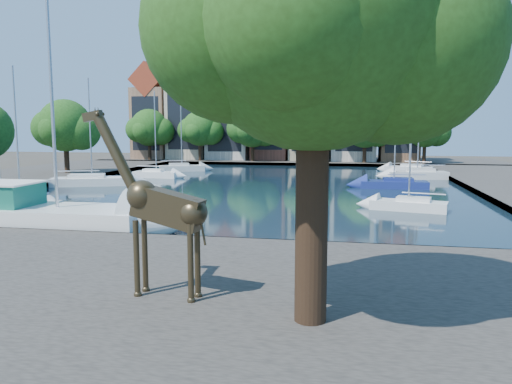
# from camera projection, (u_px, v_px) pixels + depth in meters

# --- Properties ---
(ground) EXTENTS (160.00, 160.00, 0.00)m
(ground) POSITION_uv_depth(u_px,v_px,m) (162.00, 245.00, 22.75)
(ground) COLOR #38332B
(ground) RESTS_ON ground
(water_basin) EXTENTS (38.00, 50.00, 0.08)m
(water_basin) POSITION_uv_depth(u_px,v_px,m) (259.00, 185.00, 46.11)
(water_basin) COLOR black
(water_basin) RESTS_ON ground
(near_quay) EXTENTS (50.00, 14.00, 0.50)m
(near_quay) POSITION_uv_depth(u_px,v_px,m) (80.00, 287.00, 15.91)
(near_quay) COLOR #45423C
(near_quay) RESTS_ON ground
(far_quay) EXTENTS (60.00, 16.00, 0.50)m
(far_quay) POSITION_uv_depth(u_px,v_px,m) (298.00, 161.00, 77.24)
(far_quay) COLOR #45423C
(far_quay) RESTS_ON ground
(left_quay) EXTENTS (14.00, 52.00, 0.50)m
(left_quay) POSITION_uv_depth(u_px,v_px,m) (19.00, 178.00, 50.84)
(left_quay) COLOR #45423C
(left_quay) RESTS_ON ground
(plane_tree) EXTENTS (8.32, 6.40, 10.62)m
(plane_tree) POSITION_uv_depth(u_px,v_px,m) (319.00, 25.00, 11.56)
(plane_tree) COLOR #332114
(plane_tree) RESTS_ON near_quay
(townhouse_west_end) EXTENTS (5.44, 9.18, 14.93)m
(townhouse_west_end) POSITION_uv_depth(u_px,v_px,m) (157.00, 115.00, 80.69)
(townhouse_west_end) COLOR #926B4F
(townhouse_west_end) RESTS_ON far_quay
(townhouse_west_mid) EXTENTS (5.94, 9.18, 16.79)m
(townhouse_west_mid) POSITION_uv_depth(u_px,v_px,m) (192.00, 110.00, 79.44)
(townhouse_west_mid) COLOR #C2B395
(townhouse_west_mid) RESTS_ON far_quay
(townhouse_west_inner) EXTENTS (6.43, 9.18, 15.15)m
(townhouse_west_inner) POSITION_uv_depth(u_px,v_px,m) (231.00, 115.00, 78.32)
(townhouse_west_inner) COLOR beige
(townhouse_west_inner) RESTS_ON far_quay
(townhouse_center) EXTENTS (5.44, 9.18, 16.93)m
(townhouse_center) POSITION_uv_depth(u_px,v_px,m) (272.00, 108.00, 76.96)
(townhouse_center) COLOR brown
(townhouse_center) RESTS_ON far_quay
(townhouse_east_inner) EXTENTS (5.94, 9.18, 15.79)m
(townhouse_east_inner) POSITION_uv_depth(u_px,v_px,m) (311.00, 112.00, 75.90)
(townhouse_east_inner) COLOR tan
(townhouse_east_inner) RESTS_ON far_quay
(townhouse_east_mid) EXTENTS (6.43, 9.18, 16.65)m
(townhouse_east_mid) POSITION_uv_depth(u_px,v_px,m) (355.00, 109.00, 74.61)
(townhouse_east_mid) COLOR beige
(townhouse_east_mid) RESTS_ON far_quay
(townhouse_east_end) EXTENTS (5.44, 9.18, 14.43)m
(townhouse_east_end) POSITION_uv_depth(u_px,v_px,m) (399.00, 116.00, 73.51)
(townhouse_east_end) COLOR brown
(townhouse_east_end) RESTS_ON far_quay
(far_tree_far_west) EXTENTS (7.28, 5.60, 7.68)m
(far_tree_far_west) POSITION_uv_depth(u_px,v_px,m) (150.00, 129.00, 75.41)
(far_tree_far_west) COLOR #332114
(far_tree_far_west) RESTS_ON far_quay
(far_tree_west) EXTENTS (6.76, 5.20, 7.36)m
(far_tree_west) POSITION_uv_depth(u_px,v_px,m) (200.00, 130.00, 73.91)
(far_tree_west) COLOR #332114
(far_tree_west) RESTS_ON far_quay
(far_tree_mid_west) EXTENTS (7.80, 6.00, 8.00)m
(far_tree_mid_west) POSITION_uv_depth(u_px,v_px,m) (253.00, 128.00, 72.36)
(far_tree_mid_west) COLOR #332114
(far_tree_mid_west) RESTS_ON far_quay
(far_tree_mid_east) EXTENTS (7.02, 5.40, 7.52)m
(far_tree_mid_east) POSITION_uv_depth(u_px,v_px,m) (308.00, 129.00, 70.86)
(far_tree_mid_east) COLOR #332114
(far_tree_mid_east) RESTS_ON far_quay
(far_tree_east) EXTENTS (7.54, 5.80, 7.84)m
(far_tree_east) POSITION_uv_depth(u_px,v_px,m) (366.00, 129.00, 69.33)
(far_tree_east) COLOR #332114
(far_tree_east) RESTS_ON far_quay
(far_tree_far_east) EXTENTS (6.76, 5.20, 7.36)m
(far_tree_far_east) POSITION_uv_depth(u_px,v_px,m) (426.00, 130.00, 67.83)
(far_tree_far_east) COLOR #332114
(far_tree_far_east) RESTS_ON far_quay
(side_tree_left_far) EXTENTS (7.28, 5.60, 7.88)m
(side_tree_left_far) POSITION_uv_depth(u_px,v_px,m) (66.00, 127.00, 53.48)
(side_tree_left_far) COLOR #332114
(side_tree_left_far) RESTS_ON left_quay
(giraffe_statue) EXTENTS (3.72, 0.82, 5.30)m
(giraffe_statue) POSITION_uv_depth(u_px,v_px,m) (158.00, 206.00, 14.03)
(giraffe_statue) COLOR #392F1C
(giraffe_statue) RESTS_ON near_quay
(motorsailer) EXTENTS (12.62, 3.81, 12.01)m
(motorsailer) POSITION_uv_depth(u_px,v_px,m) (25.00, 210.00, 26.17)
(motorsailer) COLOR white
(motorsailer) RESTS_ON water_basin
(sailboat_left_a) EXTENTS (5.05, 2.07, 8.98)m
(sailboat_left_a) POSITION_uv_depth(u_px,v_px,m) (21.00, 203.00, 31.31)
(sailboat_left_a) COLOR silver
(sailboat_left_a) RESTS_ON water_basin
(sailboat_left_b) EXTENTS (7.07, 4.74, 9.10)m
(sailboat_left_b) POSITION_uv_depth(u_px,v_px,m) (1.00, 198.00, 33.88)
(sailboat_left_b) COLOR navy
(sailboat_left_b) RESTS_ON water_basin
(sailboat_left_c) EXTENTS (7.49, 4.90, 9.67)m
(sailboat_left_c) POSITION_uv_depth(u_px,v_px,m) (92.00, 179.00, 45.69)
(sailboat_left_c) COLOR white
(sailboat_left_c) RESTS_ON water_basin
(sailboat_left_d) EXTENTS (4.85, 1.90, 9.06)m
(sailboat_left_d) POSITION_uv_depth(u_px,v_px,m) (156.00, 173.00, 52.80)
(sailboat_left_d) COLOR white
(sailboat_left_d) RESTS_ON water_basin
(sailboat_left_e) EXTENTS (5.67, 3.98, 9.04)m
(sailboat_left_e) POSITION_uv_depth(u_px,v_px,m) (182.00, 167.00, 60.66)
(sailboat_left_e) COLOR silver
(sailboat_left_e) RESTS_ON water_basin
(sailboat_right_a) EXTENTS (4.94, 2.68, 9.47)m
(sailboat_right_a) POSITION_uv_depth(u_px,v_px,m) (409.00, 203.00, 31.73)
(sailboat_right_a) COLOR white
(sailboat_right_a) RESTS_ON water_basin
(sailboat_right_b) EXTENTS (5.78, 2.22, 10.18)m
(sailboat_right_b) POSITION_uv_depth(u_px,v_px,m) (394.00, 182.00, 43.51)
(sailboat_right_b) COLOR navy
(sailboat_right_b) RESTS_ON water_basin
(sailboat_right_c) EXTENTS (6.20, 2.93, 11.77)m
(sailboat_right_c) POSITION_uv_depth(u_px,v_px,m) (417.00, 173.00, 51.47)
(sailboat_right_c) COLOR silver
(sailboat_right_c) RESTS_ON water_basin
(sailboat_right_d) EXTENTS (5.77, 3.57, 8.78)m
(sailboat_right_d) POSITION_uv_depth(u_px,v_px,m) (409.00, 168.00, 59.19)
(sailboat_right_d) COLOR silver
(sailboat_right_d) RESTS_ON water_basin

